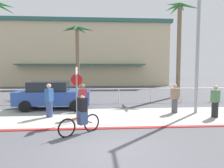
% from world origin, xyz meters
% --- Properties ---
extents(ground_plane, '(80.00, 80.00, 0.00)m').
position_xyz_m(ground_plane, '(0.00, 10.00, 0.00)').
color(ground_plane, '#4C4C51').
extents(sidewalk_strip, '(44.00, 4.00, 0.02)m').
position_xyz_m(sidewalk_strip, '(0.00, 4.20, 0.01)').
color(sidewalk_strip, '#ADAAA0').
rests_on(sidewalk_strip, ground).
extents(curb_paint, '(44.00, 0.24, 0.03)m').
position_xyz_m(curb_paint, '(0.00, 2.20, 0.01)').
color(curb_paint, maroon).
rests_on(curb_paint, ground).
extents(building_backdrop, '(25.30, 11.01, 9.28)m').
position_xyz_m(building_backdrop, '(-2.53, 26.80, 4.66)').
color(building_backdrop, beige).
rests_on(building_backdrop, ground).
extents(rail_fence, '(25.95, 0.08, 1.04)m').
position_xyz_m(rail_fence, '(0.00, 8.50, 0.84)').
color(rail_fence, white).
rests_on(rail_fence, ground).
extents(stop_sign_bike_lane, '(0.52, 0.56, 2.56)m').
position_xyz_m(stop_sign_bike_lane, '(-1.32, 3.30, 1.68)').
color(stop_sign_bike_lane, gray).
rests_on(stop_sign_bike_lane, ground).
extents(streetlight_curb, '(0.24, 2.54, 7.50)m').
position_xyz_m(streetlight_curb, '(5.10, 4.50, 4.28)').
color(streetlight_curb, '#9EA0A5').
rests_on(streetlight_curb, ground).
extents(palm_tree_2, '(3.27, 2.77, 6.50)m').
position_xyz_m(palm_tree_2, '(-2.24, 13.52, 4.83)').
color(palm_tree_2, '#756047').
rests_on(palm_tree_2, ground).
extents(palm_tree_3, '(3.44, 3.06, 8.15)m').
position_xyz_m(palm_tree_3, '(6.76, 11.31, 5.95)').
color(palm_tree_3, '#756047').
rests_on(palm_tree_3, ground).
extents(car_blue_1, '(4.40, 2.02, 1.69)m').
position_xyz_m(car_blue_1, '(-3.11, 6.47, 0.87)').
color(car_blue_1, '#284793').
rests_on(car_blue_1, ground).
extents(cyclist_red_0, '(1.50, 1.12, 1.50)m').
position_xyz_m(cyclist_red_0, '(-0.99, 1.64, 0.69)').
color(cyclist_red_0, black).
rests_on(cyclist_red_0, ground).
extents(pedestrian_0, '(0.47, 0.42, 1.65)m').
position_xyz_m(pedestrian_0, '(5.58, 3.68, 0.76)').
color(pedestrian_0, '#232326').
rests_on(pedestrian_0, ground).
extents(pedestrian_1, '(0.42, 0.47, 1.73)m').
position_xyz_m(pedestrian_1, '(-2.82, 4.34, 0.80)').
color(pedestrian_1, '#384C7A').
rests_on(pedestrian_1, ground).
extents(pedestrian_2, '(0.44, 0.37, 1.73)m').
position_xyz_m(pedestrian_2, '(-1.10, 4.08, 0.80)').
color(pedestrian_2, '#4C4C51').
rests_on(pedestrian_2, ground).
extents(pedestrian_3, '(0.44, 0.37, 1.64)m').
position_xyz_m(pedestrian_3, '(3.93, 4.82, 0.75)').
color(pedestrian_3, '#4C4C51').
rests_on(pedestrian_3, ground).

